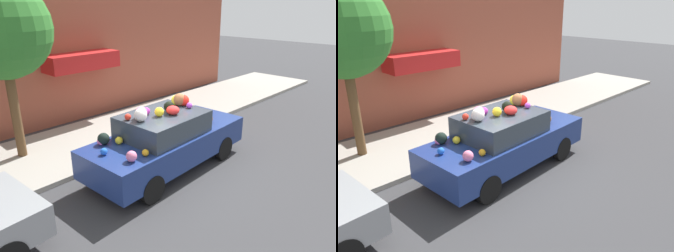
% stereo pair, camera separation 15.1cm
% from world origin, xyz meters
% --- Properties ---
extents(ground_plane, '(60.00, 60.00, 0.00)m').
position_xyz_m(ground_plane, '(0.00, 0.00, 0.00)').
color(ground_plane, '#38383A').
extents(sidewalk_curb, '(24.00, 3.20, 0.12)m').
position_xyz_m(sidewalk_curb, '(0.00, 2.70, 0.06)').
color(sidewalk_curb, '#9E998E').
rests_on(sidewalk_curb, ground).
extents(building_facade, '(18.00, 1.20, 6.43)m').
position_xyz_m(building_facade, '(0.02, 4.93, 3.18)').
color(building_facade, '#9E4C38').
rests_on(building_facade, ground).
extents(street_tree, '(2.41, 2.41, 4.52)m').
position_xyz_m(street_tree, '(-2.39, 3.07, 3.42)').
color(street_tree, brown).
rests_on(street_tree, sidewalk_curb).
extents(fire_hydrant, '(0.20, 0.20, 0.70)m').
position_xyz_m(fire_hydrant, '(1.44, 1.62, 0.47)').
color(fire_hydrant, '#B2B2B7').
rests_on(fire_hydrant, sidewalk_curb).
extents(art_car, '(4.56, 1.88, 1.86)m').
position_xyz_m(art_car, '(-0.04, -0.13, 0.81)').
color(art_car, navy).
rests_on(art_car, ground).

